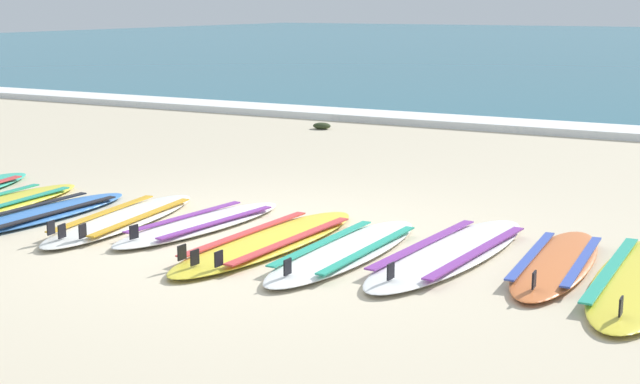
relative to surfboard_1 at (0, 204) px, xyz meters
The scene contains 11 objects.
ground_plane 2.74m from the surfboard_1, ahead, with size 80.00×80.00×0.00m, color beige.
wave_foam_strip 8.13m from the surfboard_1, 70.39° to the left, with size 80.00×0.92×0.11m, color white.
surfboard_1 is the anchor object (origin of this frame).
surfboard_2 0.65m from the surfboard_1, ahead, with size 0.50×2.01×0.18m.
surfboard_3 1.41m from the surfboard_1, ahead, with size 0.83×2.22×0.18m.
surfboard_4 2.12m from the surfboard_1, ahead, with size 0.69×2.04×0.18m.
surfboard_5 2.91m from the surfboard_1, ahead, with size 0.67×2.39×0.18m.
surfboard_6 3.57m from the surfboard_1, ahead, with size 0.55×2.19×0.18m.
surfboard_7 4.30m from the surfboard_1, ahead, with size 0.76×2.46×0.18m.
surfboard_8 5.08m from the surfboard_1, ahead, with size 0.65×2.04×0.18m.
seaweed_clump_near_shoreline 6.25m from the surfboard_1, 90.09° to the left, with size 0.28×0.22×0.10m, color #2D381E.
Camera 1 is at (3.93, -6.13, 1.87)m, focal length 51.99 mm.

